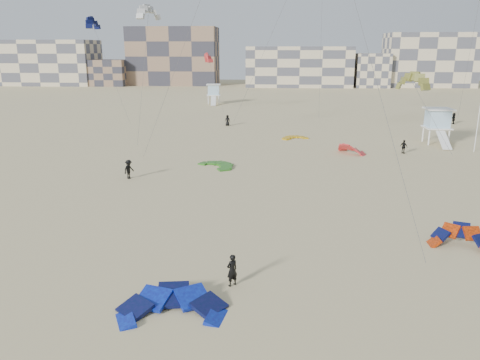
# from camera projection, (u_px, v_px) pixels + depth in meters

# --- Properties ---
(ground) EXTENTS (320.00, 320.00, 0.00)m
(ground) POSITION_uv_depth(u_px,v_px,m) (216.00, 291.00, 23.10)
(ground) COLOR tan
(ground) RESTS_ON ground
(kite_ground_blue) EXTENTS (5.65, 5.87, 2.78)m
(kite_ground_blue) POSITION_uv_depth(u_px,v_px,m) (172.00, 314.00, 21.17)
(kite_ground_blue) COLOR #072FBC
(kite_ground_blue) RESTS_ON ground
(kite_ground_orange) EXTENTS (4.24, 4.28, 3.36)m
(kite_ground_orange) POSITION_uv_depth(u_px,v_px,m) (460.00, 247.00, 28.25)
(kite_ground_orange) COLOR #F73C09
(kite_ground_orange) RESTS_ON ground
(kite_ground_green) EXTENTS (5.54, 5.53, 0.65)m
(kite_ground_green) POSITION_uv_depth(u_px,v_px,m) (217.00, 166.00, 47.46)
(kite_ground_green) COLOR #34791B
(kite_ground_green) RESTS_ON ground
(kite_ground_red_far) EXTENTS (4.89, 4.87, 3.37)m
(kite_ground_red_far) POSITION_uv_depth(u_px,v_px,m) (351.00, 153.00, 53.37)
(kite_ground_red_far) COLOR red
(kite_ground_red_far) RESTS_ON ground
(kite_ground_yellow) EXTENTS (4.22, 4.32, 0.58)m
(kite_ground_yellow) POSITION_uv_depth(u_px,v_px,m) (295.00, 139.00, 62.01)
(kite_ground_yellow) COLOR gold
(kite_ground_yellow) RESTS_ON ground
(kitesurfer_main) EXTENTS (0.73, 0.71, 1.70)m
(kitesurfer_main) POSITION_uv_depth(u_px,v_px,m) (232.00, 270.00, 23.45)
(kitesurfer_main) COLOR black
(kitesurfer_main) RESTS_ON ground
(kitesurfer_c) EXTENTS (1.08, 1.31, 1.76)m
(kitesurfer_c) POSITION_uv_depth(u_px,v_px,m) (129.00, 169.00, 42.81)
(kitesurfer_c) COLOR black
(kitesurfer_c) RESTS_ON ground
(kitesurfer_d) EXTENTS (0.90, 0.93, 1.56)m
(kitesurfer_d) POSITION_uv_depth(u_px,v_px,m) (404.00, 147.00, 53.06)
(kitesurfer_d) COLOR black
(kitesurfer_d) RESTS_ON ground
(kitesurfer_e) EXTENTS (0.85, 0.59, 1.66)m
(kitesurfer_e) POSITION_uv_depth(u_px,v_px,m) (227.00, 120.00, 72.01)
(kitesurfer_e) COLOR black
(kitesurfer_e) RESTS_ON ground
(kitesurfer_f) EXTENTS (0.64, 1.65, 1.74)m
(kitesurfer_f) POSITION_uv_depth(u_px,v_px,m) (454.00, 118.00, 73.81)
(kitesurfer_f) COLOR black
(kitesurfer_f) RESTS_ON ground
(kite_fly_grey) EXTENTS (4.29, 7.32, 15.56)m
(kite_fly_grey) POSITION_uv_depth(u_px,v_px,m) (148.00, 14.00, 53.48)
(kite_fly_grey) COLOR silver
(kite_fly_grey) RESTS_ON ground
(kite_fly_olive) EXTENTS (6.15, 6.21, 8.38)m
(kite_fly_olive) POSITION_uv_depth(u_px,v_px,m) (413.00, 83.00, 49.83)
(kite_fly_olive) COLOR olive
(kite_fly_olive) RESTS_ON ground
(kite_fly_navy) EXTENTS (8.61, 8.20, 15.25)m
(kite_fly_navy) POSITION_uv_depth(u_px,v_px,m) (93.00, 24.00, 70.74)
(kite_fly_navy) COLOR #0E0D40
(kite_fly_navy) RESTS_ON ground
(kite_fly_red) EXTENTS (5.44, 8.52, 10.04)m
(kite_fly_red) POSITION_uv_depth(u_px,v_px,m) (208.00, 59.00, 82.49)
(kite_fly_red) COLOR red
(kite_fly_red) RESTS_ON ground
(lifeguard_tower_near) EXTENTS (3.16, 6.03, 4.42)m
(lifeguard_tower_near) POSITION_uv_depth(u_px,v_px,m) (437.00, 126.00, 58.28)
(lifeguard_tower_near) COLOR white
(lifeguard_tower_near) RESTS_ON ground
(lifeguard_tower_far) EXTENTS (3.23, 5.87, 4.19)m
(lifeguard_tower_far) POSITION_uv_depth(u_px,v_px,m) (214.00, 94.00, 99.80)
(lifeguard_tower_far) COLOR white
(lifeguard_tower_far) RESTS_ON ground
(flagpole) EXTENTS (0.63, 0.10, 7.80)m
(flagpole) POSITION_uv_depth(u_px,v_px,m) (479.00, 116.00, 53.11)
(flagpole) COLOR white
(flagpole) RESTS_ON ground
(condo_west_a) EXTENTS (30.00, 15.00, 14.00)m
(condo_west_a) POSITION_uv_depth(u_px,v_px,m) (49.00, 63.00, 150.83)
(condo_west_a) COLOR beige
(condo_west_a) RESTS_ON ground
(condo_west_b) EXTENTS (28.00, 14.00, 18.00)m
(condo_west_b) POSITION_uv_depth(u_px,v_px,m) (174.00, 56.00, 151.34)
(condo_west_b) COLOR #876951
(condo_west_b) RESTS_ON ground
(condo_mid) EXTENTS (32.00, 16.00, 12.00)m
(condo_mid) POSITION_uv_depth(u_px,v_px,m) (298.00, 67.00, 145.52)
(condo_mid) COLOR beige
(condo_mid) RESTS_ON ground
(condo_east) EXTENTS (26.00, 14.00, 16.00)m
(condo_east) POSITION_uv_depth(u_px,v_px,m) (429.00, 60.00, 144.10)
(condo_east) COLOR beige
(condo_east) RESTS_ON ground
(condo_fill_left) EXTENTS (12.00, 10.00, 8.00)m
(condo_fill_left) POSITION_uv_depth(u_px,v_px,m) (109.00, 73.00, 148.34)
(condo_fill_left) COLOR #876951
(condo_fill_left) RESTS_ON ground
(condo_fill_right) EXTENTS (10.00, 10.00, 10.00)m
(condo_fill_right) POSITION_uv_depth(u_px,v_px,m) (371.00, 70.00, 142.34)
(condo_fill_right) COLOR beige
(condo_fill_right) RESTS_ON ground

